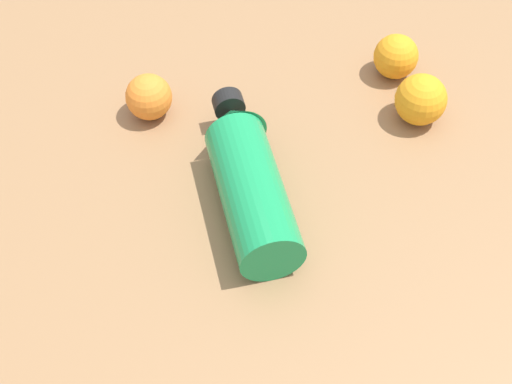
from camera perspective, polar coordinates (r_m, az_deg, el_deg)
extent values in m
plane|color=olive|center=(0.83, -0.28, -1.74)|extent=(2.40, 2.40, 0.00)
cylinder|color=#198C4C|center=(0.80, 0.00, 0.00)|extent=(0.18, 0.19, 0.07)
cone|color=#198C4C|center=(0.88, -1.80, 5.75)|extent=(0.08, 0.08, 0.07)
cylinder|color=black|center=(0.90, -2.24, 7.15)|extent=(0.04, 0.04, 0.04)
sphere|color=orange|center=(0.94, 13.26, 7.34)|extent=(0.07, 0.07, 0.07)
sphere|color=orange|center=(0.93, -8.72, 7.66)|extent=(0.06, 0.06, 0.06)
sphere|color=orange|center=(1.00, 11.32, 10.77)|extent=(0.06, 0.06, 0.06)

